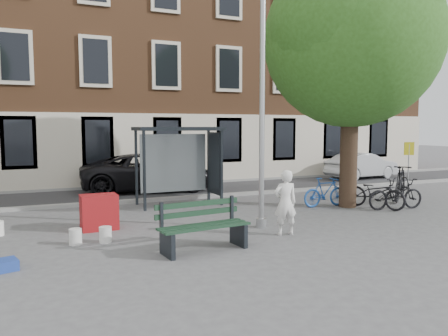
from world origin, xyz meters
TOP-DOWN VIEW (x-y plane):
  - ground at (0.00, 0.00)m, footprint 90.00×90.00m
  - road at (0.00, 7.00)m, footprint 40.00×4.00m
  - curb_near at (0.00, 5.00)m, footprint 40.00×0.25m
  - curb_far at (0.00, 9.00)m, footprint 40.00×0.25m
  - building_row at (0.00, 13.00)m, footprint 30.00×8.00m
  - lamppost at (0.00, 0.00)m, footprint 0.28×0.35m
  - tree_right at (4.01, 1.38)m, footprint 5.76×5.60m
  - bus_shelter at (-0.61, 4.11)m, footprint 2.85×1.45m
  - painter at (0.16, -0.93)m, footprint 0.63×0.47m
  - bench at (-2.13, -1.38)m, footprint 2.05×0.89m
  - bike_a at (5.10, 0.53)m, footprint 1.99×0.94m
  - bike_b at (3.34, 1.81)m, footprint 1.63×0.49m
  - bike_c at (4.65, 0.93)m, footprint 1.39×2.07m
  - bike_d at (6.50, 1.73)m, footprint 2.03×1.74m
  - car_dark at (-1.12, 7.63)m, footprint 5.77×3.19m
  - car_silver at (9.78, 7.57)m, footprint 4.13×1.90m
  - red_stand at (-3.93, 1.42)m, footprint 0.92×0.63m
  - blue_crate at (-6.01, -1.22)m, footprint 0.64×0.54m
  - bucket_a at (-3.96, 0.07)m, footprint 0.28×0.28m
  - bucket_c at (-4.61, 0.14)m, footprint 0.36×0.36m
  - notice_sign at (7.00, 1.88)m, footprint 0.34×0.17m

SIDE VIEW (x-z plane):
  - ground at x=0.00m, z-range 0.00..0.00m
  - road at x=0.00m, z-range 0.00..0.01m
  - curb_near at x=0.00m, z-range 0.00..0.12m
  - curb_far at x=0.00m, z-range 0.00..0.12m
  - blue_crate at x=-6.01m, z-range 0.00..0.20m
  - bucket_a at x=-3.96m, z-range 0.00..0.36m
  - bucket_c at x=-4.61m, z-range 0.00..0.36m
  - red_stand at x=-3.93m, z-range 0.00..0.90m
  - bench at x=-2.13m, z-range -0.04..0.98m
  - bike_b at x=3.34m, z-range 0.00..0.97m
  - bike_a at x=5.10m, z-range 0.00..1.00m
  - bike_c at x=4.65m, z-range 0.00..1.03m
  - bike_d at x=6.50m, z-range 0.00..1.26m
  - car_silver at x=9.78m, z-range 0.00..1.31m
  - car_dark at x=-1.12m, z-range 0.00..1.53m
  - painter at x=0.16m, z-range 0.00..1.59m
  - notice_sign at x=7.00m, z-range 0.50..2.57m
  - bus_shelter at x=-0.61m, z-range 0.61..3.23m
  - lamppost at x=0.00m, z-range -0.27..5.84m
  - tree_right at x=4.01m, z-range 1.52..9.72m
  - building_row at x=0.00m, z-range 0.00..14.00m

